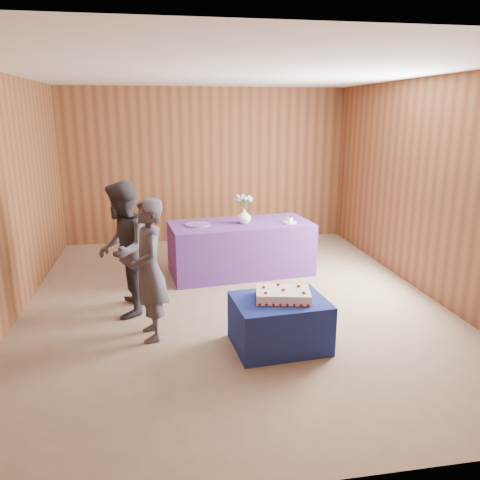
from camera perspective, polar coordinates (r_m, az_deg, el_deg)
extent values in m
plane|color=gray|center=(5.86, -0.90, -7.52)|extent=(6.00, 6.00, 0.00)
cube|color=brown|center=(8.43, -4.12, 8.99)|extent=(5.00, 0.04, 2.70)
cube|color=brown|center=(2.65, 9.06, -5.36)|extent=(5.00, 0.04, 2.70)
cube|color=brown|center=(5.67, -26.86, 4.28)|extent=(0.04, 6.00, 2.70)
cube|color=brown|center=(6.36, 22.04, 5.84)|extent=(0.04, 6.00, 2.70)
cube|color=white|center=(5.42, -1.03, 19.82)|extent=(5.00, 6.00, 0.04)
cube|color=navy|center=(4.74, 4.82, -10.02)|extent=(0.96, 0.77, 0.50)
cube|color=#5A348F|center=(6.76, 0.08, -0.99)|extent=(2.09, 1.11, 0.75)
cube|color=white|center=(4.63, 5.26, -6.65)|extent=(0.58, 0.45, 0.10)
sphere|color=#A3170C|center=(4.48, 2.00, -7.87)|extent=(0.03, 0.03, 0.03)
sphere|color=#A3170C|center=(4.51, 8.72, -7.87)|extent=(0.03, 0.03, 0.03)
sphere|color=#A3170C|center=(4.80, 2.00, -6.23)|extent=(0.03, 0.03, 0.03)
sphere|color=#A3170C|center=(4.83, 8.25, -6.25)|extent=(0.03, 0.03, 0.03)
sphere|color=#A3170C|center=(4.52, 3.35, -6.31)|extent=(0.03, 0.03, 0.03)
cone|color=#165713|center=(4.53, 3.61, -6.41)|extent=(0.01, 0.02, 0.02)
sphere|color=#A3170C|center=(4.69, 6.93, -5.57)|extent=(0.03, 0.03, 0.03)
cone|color=#165713|center=(4.70, 7.19, -5.67)|extent=(0.01, 0.02, 0.02)
sphere|color=#A3170C|center=(4.61, 5.28, -5.92)|extent=(0.03, 0.03, 0.03)
cone|color=#165713|center=(4.62, 5.54, -6.02)|extent=(0.01, 0.02, 0.02)
imported|color=white|center=(6.62, 0.49, 2.94)|extent=(0.26, 0.26, 0.21)
cylinder|color=#2F5E25|center=(6.59, 0.81, 4.49)|extent=(0.01, 0.01, 0.15)
sphere|color=silver|center=(6.59, 1.29, 5.17)|extent=(0.05, 0.05, 0.05)
cylinder|color=#2F5E25|center=(6.61, 0.74, 4.52)|extent=(0.01, 0.01, 0.15)
sphere|color=white|center=(6.63, 1.11, 5.24)|extent=(0.05, 0.05, 0.05)
cylinder|color=#2F5E25|center=(6.62, 0.60, 4.54)|extent=(0.01, 0.01, 0.15)
sphere|color=silver|center=(6.66, 0.77, 5.28)|extent=(0.05, 0.05, 0.05)
cylinder|color=#2F5E25|center=(6.62, 0.44, 4.54)|extent=(0.01, 0.01, 0.15)
sphere|color=white|center=(6.66, 0.35, 5.29)|extent=(0.05, 0.05, 0.05)
cylinder|color=#2F5E25|center=(6.61, 0.28, 4.53)|extent=(0.01, 0.01, 0.15)
sphere|color=silver|center=(6.64, -0.03, 5.26)|extent=(0.05, 0.05, 0.05)
cylinder|color=#2F5E25|center=(6.60, 0.19, 4.51)|extent=(0.01, 0.01, 0.15)
sphere|color=white|center=(6.60, -0.27, 5.20)|extent=(0.05, 0.05, 0.05)
cylinder|color=#2F5E25|center=(6.58, 0.17, 4.47)|extent=(0.01, 0.01, 0.15)
sphere|color=silver|center=(6.56, -0.31, 5.12)|extent=(0.05, 0.05, 0.05)
cylinder|color=#2F5E25|center=(6.56, 0.24, 4.45)|extent=(0.01, 0.01, 0.15)
sphere|color=white|center=(6.51, -0.13, 5.06)|extent=(0.05, 0.05, 0.05)
cylinder|color=#2F5E25|center=(6.55, 0.38, 4.43)|extent=(0.01, 0.01, 0.15)
sphere|color=silver|center=(6.49, 0.22, 5.01)|extent=(0.05, 0.05, 0.05)
cylinder|color=#2F5E25|center=(6.55, 0.55, 4.42)|extent=(0.01, 0.01, 0.15)
sphere|color=white|center=(6.48, 0.64, 5.00)|extent=(0.05, 0.05, 0.05)
cylinder|color=#2F5E25|center=(6.56, 0.70, 4.44)|extent=(0.01, 0.01, 0.15)
sphere|color=silver|center=(6.50, 1.03, 5.04)|extent=(0.05, 0.05, 0.05)
cylinder|color=#2F5E25|center=(6.57, 0.80, 4.46)|extent=(0.01, 0.01, 0.15)
sphere|color=white|center=(6.54, 1.26, 5.10)|extent=(0.05, 0.05, 0.05)
cylinder|color=#6E54A8|center=(6.55, -5.20, 1.89)|extent=(0.36, 0.36, 0.02)
cylinder|color=white|center=(6.72, 6.07, 2.17)|extent=(0.26, 0.26, 0.01)
cube|color=white|center=(6.71, 6.08, 2.46)|extent=(0.09, 0.09, 0.06)
sphere|color=#A3170C|center=(6.68, 6.13, 2.76)|extent=(0.02, 0.02, 0.02)
cube|color=#B3B3B7|center=(6.64, 6.27, 1.98)|extent=(0.25, 0.10, 0.00)
imported|color=#3B3B46|center=(4.81, -10.99, -3.64)|extent=(0.43, 0.58, 1.47)
imported|color=#36343F|center=(5.45, -14.07, -1.15)|extent=(0.63, 0.79, 1.55)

